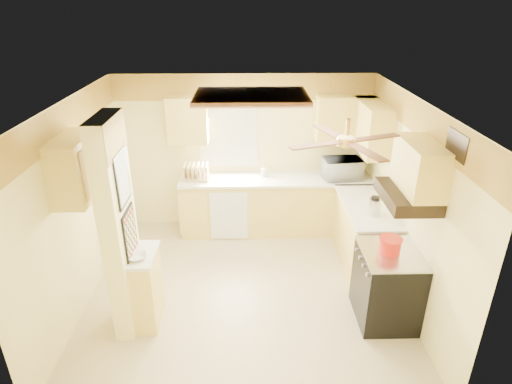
{
  "coord_description": "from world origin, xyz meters",
  "views": [
    {
      "loc": [
        0.04,
        -4.61,
        3.55
      ],
      "look_at": [
        0.15,
        0.35,
        1.27
      ],
      "focal_mm": 30.0,
      "sensor_mm": 36.0,
      "label": 1
    }
  ],
  "objects_px": {
    "microwave": "(342,169)",
    "dutch_oven": "(390,245)",
    "bowl": "(138,257)",
    "kettle": "(374,206)",
    "stove": "(387,285)"
  },
  "relations": [
    {
      "from": "microwave",
      "to": "dutch_oven",
      "type": "bearing_deg",
      "value": 87.13
    },
    {
      "from": "bowl",
      "to": "kettle",
      "type": "bearing_deg",
      "value": 18.98
    },
    {
      "from": "stove",
      "to": "kettle",
      "type": "distance_m",
      "value": 1.06
    },
    {
      "from": "microwave",
      "to": "dutch_oven",
      "type": "height_order",
      "value": "microwave"
    },
    {
      "from": "microwave",
      "to": "bowl",
      "type": "bearing_deg",
      "value": 33.38
    },
    {
      "from": "stove",
      "to": "dutch_oven",
      "type": "bearing_deg",
      "value": 140.57
    },
    {
      "from": "bowl",
      "to": "kettle",
      "type": "distance_m",
      "value": 3.02
    },
    {
      "from": "stove",
      "to": "bowl",
      "type": "xyz_separation_m",
      "value": [
        -2.83,
        -0.1,
        0.5
      ]
    },
    {
      "from": "stove",
      "to": "dutch_oven",
      "type": "relative_size",
      "value": 3.53
    },
    {
      "from": "microwave",
      "to": "kettle",
      "type": "bearing_deg",
      "value": 91.78
    },
    {
      "from": "microwave",
      "to": "kettle",
      "type": "relative_size",
      "value": 2.28
    },
    {
      "from": "dutch_oven",
      "to": "kettle",
      "type": "xyz_separation_m",
      "value": [
        0.05,
        0.86,
        0.06
      ]
    },
    {
      "from": "stove",
      "to": "microwave",
      "type": "distance_m",
      "value": 2.21
    },
    {
      "from": "bowl",
      "to": "dutch_oven",
      "type": "relative_size",
      "value": 0.79
    },
    {
      "from": "bowl",
      "to": "dutch_oven",
      "type": "xyz_separation_m",
      "value": [
        2.81,
        0.12,
        0.04
      ]
    }
  ]
}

